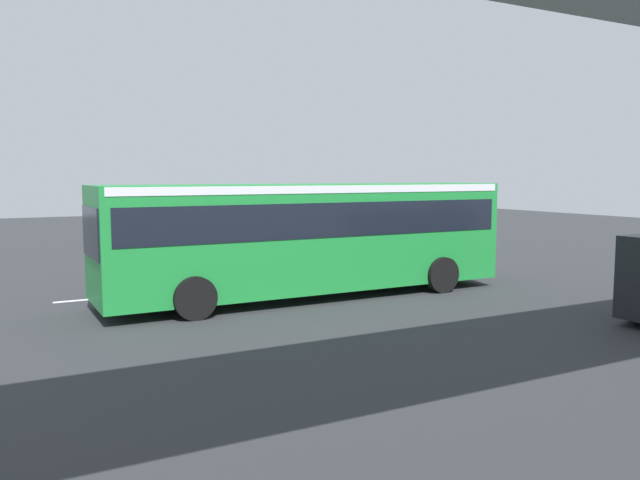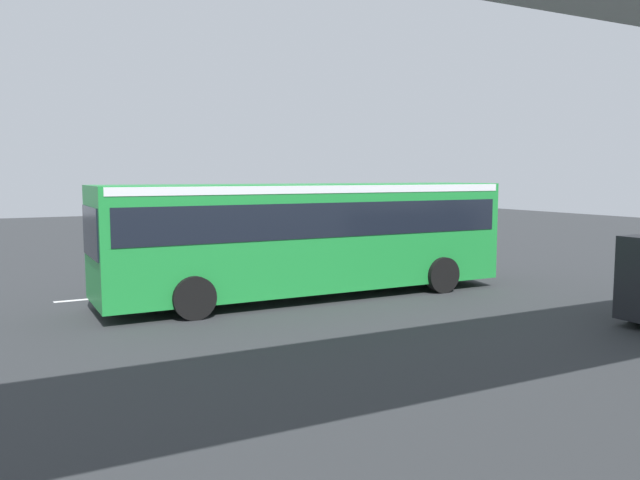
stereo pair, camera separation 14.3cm
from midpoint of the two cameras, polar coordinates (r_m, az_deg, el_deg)
ground at (r=17.22m, az=-5.14°, el=-5.50°), size 80.00×80.00×0.00m
city_bus at (r=17.50m, az=-0.79°, el=0.94°), size 11.54×2.85×3.15m
traffic_sign at (r=21.46m, az=-5.77°, el=1.84°), size 0.08×0.60×2.80m
lane_dash_leftmost at (r=23.35m, az=10.92°, el=-2.57°), size 2.00×0.20×0.01m
lane_dash_left at (r=21.10m, az=2.39°, el=-3.37°), size 2.00×0.20×0.01m
lane_dash_centre at (r=19.43m, az=-7.89°, el=-4.22°), size 2.00×0.20×0.01m
lane_dash_right at (r=18.48m, az=-19.67°, el=-5.03°), size 2.00×0.20×0.01m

